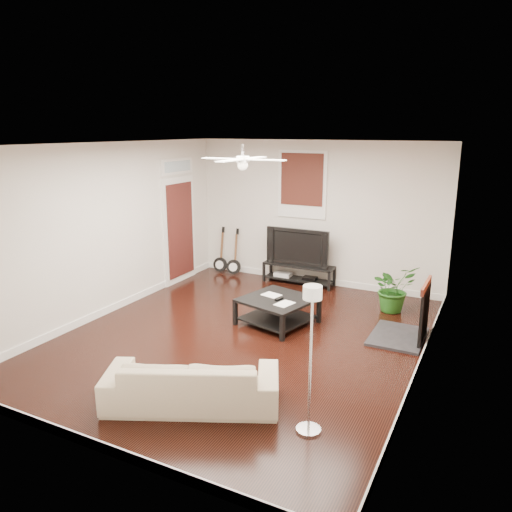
{
  "coord_description": "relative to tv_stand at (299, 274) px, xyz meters",
  "views": [
    {
      "loc": [
        3.22,
        -5.96,
        3.0
      ],
      "look_at": [
        0.0,
        0.4,
        1.15
      ],
      "focal_mm": 34.48,
      "sensor_mm": 36.0,
      "label": 1
    }
  ],
  "objects": [
    {
      "name": "floor_lamp",
      "position": [
        1.95,
        -4.56,
        0.58
      ],
      "size": [
        0.34,
        0.34,
        1.57
      ],
      "primitive_type": null,
      "rotation": [
        0.0,
        0.0,
        0.43
      ],
      "color": "silver",
      "rests_on": "floor"
    },
    {
      "name": "tv",
      "position": [
        0.0,
        0.02,
        0.57
      ],
      "size": [
        1.28,
        0.17,
        0.73
      ],
      "primitive_type": "imported",
      "color": "black",
      "rests_on": "tv_stand"
    },
    {
      "name": "window_back",
      "position": [
        -0.05,
        0.19,
        1.75
      ],
      "size": [
        1.0,
        0.06,
        1.3
      ],
      "primitive_type": "cube",
      "color": "#401C11",
      "rests_on": "wall_back"
    },
    {
      "name": "ceiling_fan",
      "position": [
        0.25,
        -2.78,
        2.4
      ],
      "size": [
        1.24,
        1.24,
        0.32
      ],
      "primitive_type": null,
      "color": "white",
      "rests_on": "ceiling"
    },
    {
      "name": "tv_stand",
      "position": [
        0.0,
        0.0,
        0.0
      ],
      "size": [
        1.42,
        0.38,
        0.4
      ],
      "primitive_type": "cube",
      "color": "black",
      "rests_on": "floor"
    },
    {
      "name": "guitar_right",
      "position": [
        -1.45,
        -0.06,
        0.29
      ],
      "size": [
        0.35,
        0.29,
        0.98
      ],
      "primitive_type": null,
      "rotation": [
        0.0,
        0.0,
        0.26
      ],
      "color": "black",
      "rests_on": "floor"
    },
    {
      "name": "door_left",
      "position": [
        -2.21,
        -0.88,
        1.05
      ],
      "size": [
        0.08,
        1.0,
        2.5
      ],
      "primitive_type": "cube",
      "color": "white",
      "rests_on": "wall_left"
    },
    {
      "name": "brick_accent",
      "position": [
        2.74,
        -1.78,
        1.2
      ],
      "size": [
        0.02,
        2.2,
        2.8
      ],
      "primitive_type": "cube",
      "color": "brown",
      "rests_on": "floor"
    },
    {
      "name": "sofa",
      "position": [
        0.6,
        -4.66,
        0.08
      ],
      "size": [
        2.06,
        1.49,
        0.56
      ],
      "primitive_type": "imported",
      "rotation": [
        0.0,
        0.0,
        3.57
      ],
      "color": "tan",
      "rests_on": "floor"
    },
    {
      "name": "potted_plant",
      "position": [
        1.99,
        -0.69,
        0.2
      ],
      "size": [
        0.94,
        0.96,
        0.81
      ],
      "primitive_type": "imported",
      "rotation": [
        0.0,
        0.0,
        0.9
      ],
      "color": "#205D1A",
      "rests_on": "floor"
    },
    {
      "name": "fireplace",
      "position": [
        2.45,
        -1.78,
        0.26
      ],
      "size": [
        0.8,
        1.1,
        0.92
      ],
      "primitive_type": "cube",
      "color": "black",
      "rests_on": "floor"
    },
    {
      "name": "guitar_left",
      "position": [
        -1.8,
        -0.03,
        0.29
      ],
      "size": [
        0.33,
        0.26,
        0.98
      ],
      "primitive_type": null,
      "rotation": [
        0.0,
        0.0,
        0.15
      ],
      "color": "black",
      "rests_on": "floor"
    },
    {
      "name": "room",
      "position": [
        0.25,
        -2.78,
        1.2
      ],
      "size": [
        5.01,
        6.01,
        2.81
      ],
      "color": "black",
      "rests_on": "ground"
    },
    {
      "name": "coffee_table",
      "position": [
        0.48,
        -2.09,
        0.01
      ],
      "size": [
        1.22,
        1.22,
        0.42
      ],
      "primitive_type": "cube",
      "rotation": [
        0.0,
        0.0,
        -0.25
      ],
      "color": "black",
      "rests_on": "floor"
    }
  ]
}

